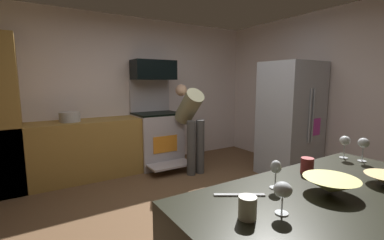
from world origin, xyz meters
name	(u,v)px	position (x,y,z in m)	size (l,w,h in m)	color
ground_plane	(200,219)	(0.00, 0.00, -0.01)	(5.20, 4.80, 0.02)	brown
wall_back	(127,92)	(0.00, 2.34, 1.30)	(5.20, 0.12, 2.60)	silver
wall_right	(337,94)	(2.54, 0.00, 1.30)	(0.12, 4.80, 2.60)	silver
lower_cabinet_run	(79,150)	(-0.90, 1.98, 0.45)	(2.40, 0.60, 0.90)	olive
oven_range	(157,137)	(0.40, 1.97, 0.51)	(0.76, 1.00, 1.52)	#BAB3BB
microwave	(154,70)	(0.40, 2.06, 1.69)	(0.74, 0.38, 0.34)	black
refrigerator	(290,119)	(2.03, 0.44, 0.90)	(0.84, 0.73, 1.80)	#B1B7C2
person_cook	(191,120)	(0.73, 1.37, 0.87)	(0.31, 0.66, 1.45)	#484848
mixing_bowl_small	(331,185)	(-0.18, -1.51, 0.94)	(0.28, 0.28, 0.08)	#DBD56E
wine_glass_near	(363,144)	(0.57, -1.32, 1.03)	(0.08, 0.08, 0.18)	silver
wine_glass_mid	(345,141)	(0.54, -1.20, 1.03)	(0.08, 0.08, 0.18)	silver
wine_glass_far	(276,169)	(-0.38, -1.31, 1.01)	(0.06, 0.06, 0.16)	silver
wine_glass_extra	(283,191)	(-0.58, -1.52, 1.01)	(0.08, 0.08, 0.15)	silver
mug_coffee	(307,166)	(-0.01, -1.26, 0.95)	(0.08, 0.08, 0.10)	#9D3435
mug_tea	(247,208)	(-0.74, -1.47, 0.95)	(0.08, 0.08, 0.10)	silver
knife_chef	(239,195)	(-0.61, -1.28, 0.90)	(0.27, 0.02, 0.01)	#B7BABF
stock_pot	(70,117)	(-1.00, 1.98, 0.97)	(0.29, 0.29, 0.15)	#B7B7B9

